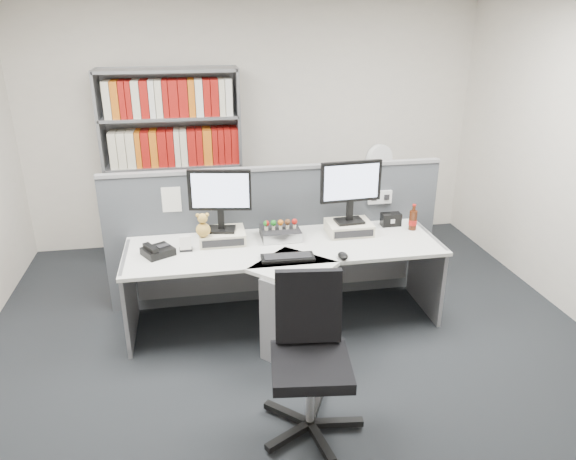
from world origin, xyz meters
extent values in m
plane|color=#25282C|center=(0.00, 0.00, 0.00)|extent=(5.50, 5.50, 0.00)
cube|color=white|center=(0.00, 2.75, 1.35)|extent=(5.00, 0.04, 2.70)
cube|color=#4A4D53|center=(0.00, 1.25, 0.62)|extent=(3.00, 0.05, 1.25)
cube|color=#9A9A9F|center=(0.00, 1.25, 1.26)|extent=(3.00, 0.07, 0.03)
cube|color=white|center=(0.95, 1.22, 0.95)|extent=(0.22, 0.04, 0.12)
cube|color=white|center=(-0.90, 1.22, 1.05)|extent=(0.16, 0.00, 0.22)
cube|color=white|center=(-0.50, 1.22, 1.05)|extent=(0.16, 0.00, 0.22)
cube|color=white|center=(0.70, 1.22, 1.05)|extent=(0.16, 0.00, 0.22)
cube|color=white|center=(0.00, 0.82, 0.70)|extent=(2.60, 0.80, 0.03)
cube|color=white|center=(0.00, 0.42, 0.70)|extent=(0.74, 0.74, 0.03)
cube|color=gray|center=(0.00, 0.30, 0.34)|extent=(0.57, 0.57, 0.69)
cube|color=gray|center=(-1.28, 0.82, 0.36)|extent=(0.03, 0.70, 0.72)
cube|color=gray|center=(1.28, 0.82, 0.36)|extent=(0.03, 0.70, 0.72)
cube|color=gray|center=(0.00, 1.18, 0.35)|extent=(2.50, 0.02, 0.45)
cube|color=beige|center=(-0.50, 0.98, 0.77)|extent=(0.38, 0.30, 0.10)
cube|color=black|center=(-0.50, 0.83, 0.77)|extent=(0.34, 0.01, 0.06)
cube|color=beige|center=(0.60, 0.98, 0.77)|extent=(0.38, 0.30, 0.10)
cube|color=black|center=(0.60, 0.83, 0.77)|extent=(0.34, 0.01, 0.06)
cube|color=black|center=(-0.50, 0.98, 0.83)|extent=(0.25, 0.20, 0.02)
cube|color=black|center=(-0.50, 0.98, 0.92)|extent=(0.06, 0.04, 0.18)
cube|color=black|center=(-0.50, 0.98, 1.17)|extent=(0.51, 0.12, 0.34)
cube|color=#C7D5FC|center=(-0.50, 0.96, 1.17)|extent=(0.45, 0.08, 0.29)
cube|color=black|center=(0.60, 0.98, 0.83)|extent=(0.24, 0.19, 0.02)
cube|color=black|center=(0.60, 0.98, 0.93)|extent=(0.06, 0.04, 0.19)
cube|color=black|center=(0.60, 0.98, 1.19)|extent=(0.53, 0.08, 0.35)
cube|color=#C7D5FC|center=(0.60, 0.96, 1.19)|extent=(0.48, 0.04, 0.30)
cube|color=black|center=(-0.01, 0.98, 0.76)|extent=(0.33, 0.29, 0.09)
cube|color=silver|center=(-0.01, 0.84, 0.76)|extent=(0.33, 0.01, 0.08)
cylinder|color=beige|center=(-0.13, 0.96, 0.82)|extent=(0.03, 0.03, 0.03)
sphere|color=#A5140F|center=(-0.13, 0.96, 0.87)|extent=(0.05, 0.05, 0.05)
cylinder|color=beige|center=(-0.07, 0.96, 0.82)|extent=(0.03, 0.03, 0.03)
sphere|color=#19721E|center=(-0.07, 0.96, 0.87)|extent=(0.05, 0.05, 0.05)
cylinder|color=beige|center=(-0.01, 0.96, 0.82)|extent=(0.03, 0.03, 0.03)
sphere|color=orange|center=(-0.01, 0.96, 0.87)|extent=(0.05, 0.05, 0.05)
cylinder|color=beige|center=(0.05, 0.96, 0.82)|extent=(0.03, 0.03, 0.03)
sphere|color=#593319|center=(0.05, 0.96, 0.87)|extent=(0.05, 0.05, 0.05)
cylinder|color=beige|center=(0.11, 0.96, 0.82)|extent=(0.03, 0.03, 0.03)
sphere|color=#A5140F|center=(0.11, 0.96, 0.87)|extent=(0.05, 0.05, 0.05)
cylinder|color=beige|center=(-0.13, 0.96, 0.82)|extent=(0.03, 0.03, 0.03)
sphere|color=#19721E|center=(-0.13, 0.96, 0.87)|extent=(0.05, 0.05, 0.05)
cube|color=black|center=(-0.02, 0.54, 0.73)|extent=(0.42, 0.17, 0.02)
cube|color=black|center=(-0.02, 0.54, 0.75)|extent=(0.37, 0.12, 0.01)
ellipsoid|color=black|center=(0.40, 0.48, 0.74)|extent=(0.08, 0.12, 0.05)
cube|color=black|center=(-1.02, 0.80, 0.75)|extent=(0.29, 0.28, 0.06)
cube|color=black|center=(-1.07, 0.77, 0.80)|extent=(0.13, 0.18, 0.03)
cube|color=black|center=(-0.98, 0.83, 0.78)|extent=(0.12, 0.10, 0.01)
cube|color=black|center=(-0.80, 0.85, 0.73)|extent=(0.10, 0.06, 0.02)
cube|color=white|center=(-0.80, 0.83, 0.79)|extent=(0.09, 0.04, 0.10)
cube|color=white|center=(-0.80, 0.87, 0.79)|extent=(0.09, 0.04, 0.10)
sphere|color=#BC923E|center=(-0.65, 0.87, 0.88)|extent=(0.12, 0.12, 0.12)
sphere|color=#BC923E|center=(-0.65, 0.87, 0.98)|extent=(0.08, 0.08, 0.08)
sphere|color=#BC923E|center=(-0.69, 0.87, 1.01)|extent=(0.03, 0.03, 0.03)
sphere|color=#BC923E|center=(-0.62, 0.87, 1.01)|extent=(0.03, 0.03, 0.03)
cube|color=black|center=(1.02, 1.08, 0.78)|extent=(0.17, 0.10, 0.12)
cylinder|color=#3F190A|center=(1.17, 0.96, 0.81)|extent=(0.07, 0.07, 0.17)
cylinder|color=#A5140F|center=(1.17, 0.96, 0.79)|extent=(0.07, 0.07, 0.05)
cylinder|color=#3F190A|center=(1.17, 0.96, 0.92)|extent=(0.03, 0.03, 0.05)
cylinder|color=#A5140F|center=(1.17, 0.96, 0.95)|extent=(0.03, 0.03, 0.01)
cube|color=gray|center=(-1.59, 2.45, 1.00)|extent=(0.03, 0.40, 2.00)
cube|color=gray|center=(-0.21, 2.45, 1.00)|extent=(0.03, 0.40, 2.00)
cube|color=gray|center=(-0.90, 2.64, 1.00)|extent=(1.40, 0.02, 2.00)
cube|color=gray|center=(-0.90, 2.45, 0.02)|extent=(1.38, 0.40, 0.03)
cube|color=gray|center=(-0.90, 2.45, 0.52)|extent=(1.38, 0.40, 0.03)
cube|color=gray|center=(-0.90, 2.45, 1.02)|extent=(1.38, 0.40, 0.03)
cube|color=gray|center=(-0.90, 2.45, 1.52)|extent=(1.38, 0.40, 0.03)
cube|color=gray|center=(-0.90, 2.45, 1.98)|extent=(1.38, 0.40, 0.03)
cube|color=#A5140F|center=(-0.90, 2.42, 0.22)|extent=(1.24, 0.28, 0.36)
cube|color=orange|center=(-0.90, 2.42, 0.72)|extent=(1.24, 0.28, 0.36)
cube|color=beige|center=(-0.90, 2.42, 1.21)|extent=(1.24, 0.28, 0.36)
cube|color=white|center=(-0.90, 2.42, 1.71)|extent=(1.24, 0.28, 0.36)
cube|color=gray|center=(1.20, 2.00, 0.35)|extent=(0.45, 0.60, 0.70)
cube|color=black|center=(1.20, 1.70, 0.52)|extent=(0.40, 0.02, 0.28)
cube|color=black|center=(1.20, 1.70, 0.20)|extent=(0.40, 0.02, 0.28)
cylinder|color=white|center=(1.20, 2.00, 0.72)|extent=(0.19, 0.19, 0.03)
cylinder|color=white|center=(1.20, 2.00, 0.83)|extent=(0.03, 0.03, 0.19)
cylinder|color=white|center=(1.20, 1.98, 1.09)|extent=(0.32, 0.17, 0.32)
cylinder|color=silver|center=(1.20, 2.01, 1.09)|extent=(0.32, 0.16, 0.32)
cylinder|color=silver|center=(-0.07, -0.52, 0.26)|extent=(0.05, 0.05, 0.42)
cube|color=black|center=(-0.07, -0.52, 0.49)|extent=(0.54, 0.54, 0.07)
cube|color=black|center=(-0.04, -0.31, 0.78)|extent=(0.43, 0.16, 0.49)
cube|color=black|center=(0.12, -0.55, 0.05)|extent=(0.32, 0.09, 0.04)
cylinder|color=black|center=(0.24, -0.56, 0.03)|extent=(0.05, 0.05, 0.03)
cube|color=black|center=(0.01, -0.35, 0.05)|extent=(0.18, 0.31, 0.04)
cylinder|color=black|center=(0.06, -0.24, 0.03)|extent=(0.05, 0.05, 0.03)
cube|color=black|center=(-0.21, -0.39, 0.05)|extent=(0.26, 0.25, 0.04)
cylinder|color=black|center=(-0.30, -0.31, 0.03)|extent=(0.05, 0.05, 0.03)
cube|color=black|center=(-0.23, -0.61, 0.05)|extent=(0.30, 0.20, 0.04)
cylinder|color=black|center=(-0.34, -0.67, 0.03)|extent=(0.05, 0.05, 0.03)
cube|color=black|center=(-0.03, -0.71, 0.05)|extent=(0.11, 0.32, 0.04)
camera|label=1|loc=(-0.69, -3.18, 2.49)|focal=33.41mm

